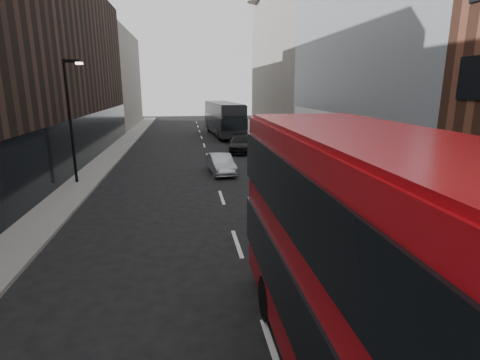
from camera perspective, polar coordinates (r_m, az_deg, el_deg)
name	(u,v)px	position (r m, az deg, el deg)	size (l,w,h in m)	color
sidewalk_right	(298,155)	(31.72, 8.87, 3.74)	(3.00, 80.00, 0.15)	slate
sidewalk_left	(106,160)	(30.98, -19.76, 2.83)	(2.00, 80.00, 0.15)	slate
building_modern_block	(377,23)	(29.30, 20.14, 21.56)	(5.03, 22.00, 20.00)	gray
building_victorian	(287,54)	(50.70, 7.16, 18.50)	(6.50, 24.00, 21.00)	slate
building_left_mid	(68,70)	(36.18, -24.76, 14.94)	(5.00, 24.00, 14.00)	black
building_left_far	(115,80)	(57.65, -18.56, 14.22)	(5.00, 20.00, 13.00)	slate
street_lamp	(71,113)	(23.77, -24.36, 9.22)	(1.06, 0.22, 7.00)	black
red_bus	(417,303)	(6.04, 25.35, -16.60)	(2.96, 12.35, 4.97)	#9B090F
grey_bus	(224,118)	(44.21, -2.51, 9.40)	(3.82, 12.10, 3.85)	black
car_a	(275,168)	(23.66, 5.30, 1.81)	(1.61, 3.99, 1.36)	black
car_b	(221,164)	(25.09, -2.93, 2.50)	(1.38, 3.97, 1.31)	#9A9DA2
car_c	(241,144)	(33.41, 0.10, 5.56)	(2.03, 4.99, 1.45)	black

